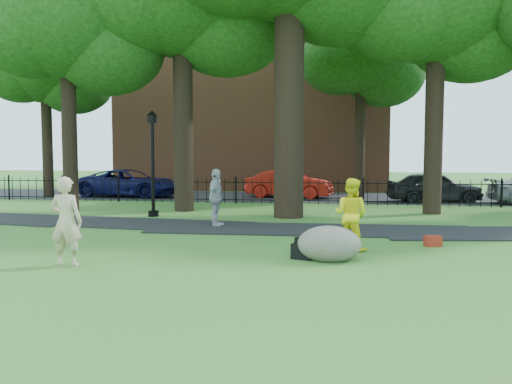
% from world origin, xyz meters
% --- Properties ---
extents(ground, '(120.00, 120.00, 0.00)m').
position_xyz_m(ground, '(0.00, 0.00, 0.00)').
color(ground, '#386E26').
rests_on(ground, ground).
extents(footpath, '(36.07, 3.85, 0.03)m').
position_xyz_m(footpath, '(1.00, 3.90, 0.00)').
color(footpath, black).
rests_on(footpath, ground).
extents(street, '(80.00, 7.00, 0.02)m').
position_xyz_m(street, '(0.00, 16.00, 0.00)').
color(street, black).
rests_on(street, ground).
extents(iron_fence, '(44.00, 0.04, 1.20)m').
position_xyz_m(iron_fence, '(0.00, 12.00, 0.60)').
color(iron_fence, black).
rests_on(iron_fence, ground).
extents(brick_building, '(18.00, 8.00, 12.00)m').
position_xyz_m(brick_building, '(-4.00, 24.00, 6.00)').
color(brick_building, brown).
rests_on(brick_building, ground).
extents(tree_row, '(26.82, 7.96, 12.42)m').
position_xyz_m(tree_row, '(0.52, 8.40, 8.15)').
color(tree_row, black).
rests_on(tree_row, ground).
extents(woman, '(0.69, 0.47, 1.87)m').
position_xyz_m(woman, '(-3.82, -1.92, 0.93)').
color(woman, '#CBB18C').
rests_on(woman, ground).
extents(man, '(1.05, 0.96, 1.75)m').
position_xyz_m(man, '(2.09, 0.77, 0.88)').
color(man, '#FFEF15').
rests_on(man, ground).
extents(pedestrian, '(0.54, 1.13, 1.88)m').
position_xyz_m(pedestrian, '(-2.09, 4.16, 0.94)').
color(pedestrian, '#A3A3A7').
rests_on(pedestrian, ground).
extents(boulder, '(1.67, 1.45, 0.82)m').
position_xyz_m(boulder, '(1.59, -0.48, 0.41)').
color(boulder, '#656154').
rests_on(boulder, ground).
extents(lamppost, '(0.39, 0.39, 3.98)m').
position_xyz_m(lamppost, '(-5.07, 6.44, 1.95)').
color(lamppost, black).
rests_on(lamppost, ground).
extents(backpack, '(0.52, 0.40, 0.34)m').
position_xyz_m(backpack, '(1.00, -0.47, 0.17)').
color(backpack, black).
rests_on(backpack, ground).
extents(red_bag, '(0.45, 0.35, 0.27)m').
position_xyz_m(red_bag, '(4.17, 1.58, 0.13)').
color(red_bag, maroon).
rests_on(red_bag, ground).
extents(red_sedan, '(4.81, 2.30, 1.52)m').
position_xyz_m(red_sedan, '(-0.76, 15.50, 0.76)').
color(red_sedan, maroon).
rests_on(red_sedan, ground).
extents(navy_van, '(5.75, 3.09, 1.54)m').
position_xyz_m(navy_van, '(-9.54, 14.63, 0.77)').
color(navy_van, '#0D0F43').
rests_on(navy_van, ground).
extents(grey_car, '(4.65, 2.35, 1.52)m').
position_xyz_m(grey_car, '(6.52, 14.03, 0.76)').
color(grey_car, black).
rests_on(grey_car, ground).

